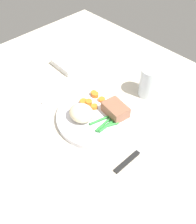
{
  "coord_description": "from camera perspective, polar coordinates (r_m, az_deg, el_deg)",
  "views": [
    {
      "loc": [
        37.85,
        -39.86,
        61.13
      ],
      "look_at": [
        -2.45,
        -1.11,
        4.6
      ],
      "focal_mm": 43.5,
      "sensor_mm": 36.0,
      "label": 1
    }
  ],
  "objects": [
    {
      "name": "dining_table",
      "position": [
        0.81,
        1.75,
        -2.28
      ],
      "size": [
        120.0,
        90.0,
        2.0
      ],
      "color": "beige",
      "rests_on": "ground"
    },
    {
      "name": "dinner_plate",
      "position": [
        0.81,
        -0.0,
        -0.9
      ],
      "size": [
        24.78,
        24.78,
        1.6
      ],
      "primitive_type": "cylinder",
      "color": "white",
      "rests_on": "dining_table"
    },
    {
      "name": "meat_portion",
      "position": [
        0.79,
        3.7,
        0.49
      ],
      "size": [
        8.15,
        6.39,
        3.32
      ],
      "primitive_type": "cube",
      "rotation": [
        0.0,
        0.0,
        -0.15
      ],
      "color": "#936047",
      "rests_on": "dinner_plate"
    },
    {
      "name": "mashed_potatoes",
      "position": [
        0.78,
        -3.51,
        -0.19
      ],
      "size": [
        7.54,
        6.6,
        4.28
      ],
      "primitive_type": "ellipsoid",
      "color": "beige",
      "rests_on": "dinner_plate"
    },
    {
      "name": "carrot_slices",
      "position": [
        0.84,
        -1.13,
        2.5
      ],
      "size": [
        6.39,
        7.0,
        1.29
      ],
      "color": "orange",
      "rests_on": "dinner_plate"
    },
    {
      "name": "green_beans",
      "position": [
        0.77,
        1.63,
        -2.56
      ],
      "size": [
        5.89,
        8.39,
        0.85
      ],
      "color": "#2D8C38",
      "rests_on": "dinner_plate"
    },
    {
      "name": "fork",
      "position": [
        0.91,
        -7.57,
        4.34
      ],
      "size": [
        1.44,
        16.6,
        0.4
      ],
      "rotation": [
        0.0,
        0.0,
        -0.04
      ],
      "color": "silver",
      "rests_on": "dining_table"
    },
    {
      "name": "knife",
      "position": [
        0.74,
        8.83,
        -7.99
      ],
      "size": [
        1.7,
        20.5,
        0.64
      ],
      "rotation": [
        0.0,
        0.0,
        0.02
      ],
      "color": "black",
      "rests_on": "dining_table"
    },
    {
      "name": "water_glass",
      "position": [
        0.88,
        10.8,
        5.92
      ],
      "size": [
        6.64,
        6.64,
        9.84
      ],
      "color": "silver",
      "rests_on": "dining_table"
    },
    {
      "name": "napkin",
      "position": [
        1.02,
        -5.82,
        10.3
      ],
      "size": [
        11.1,
        10.78,
        2.25
      ],
      "primitive_type": "cube",
      "rotation": [
        0.0,
        0.0,
        -0.05
      ],
      "color": "white",
      "rests_on": "dining_table"
    }
  ]
}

